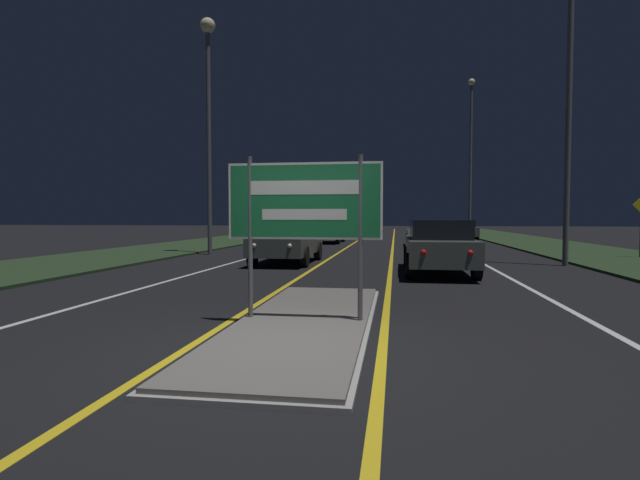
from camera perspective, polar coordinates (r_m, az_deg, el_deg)
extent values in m
plane|color=black|center=(5.86, -4.59, -12.88)|extent=(160.00, 160.00, 0.00)
cube|color=#999993|center=(7.32, -1.79, -9.52)|extent=(1.93, 6.34, 0.05)
cube|color=#66605B|center=(7.32, -1.79, -9.33)|extent=(1.81, 6.22, 0.10)
cube|color=#23381E|center=(27.73, -14.29, -0.57)|extent=(5.00, 100.00, 0.08)
cube|color=#23381E|center=(26.83, 26.43, -0.87)|extent=(5.00, 100.00, 0.08)
cube|color=gold|center=(30.64, 4.04, -0.26)|extent=(0.12, 70.00, 0.01)
cube|color=gold|center=(30.54, 8.36, -0.29)|extent=(0.12, 70.00, 0.01)
cube|color=silver|center=(31.03, -1.58, -0.22)|extent=(0.12, 70.00, 0.01)
cube|color=silver|center=(30.68, 14.06, -0.33)|extent=(0.12, 70.00, 0.01)
cube|color=silver|center=(31.70, -6.92, -0.17)|extent=(0.10, 70.00, 0.01)
cube|color=silver|center=(31.10, 19.57, -0.36)|extent=(0.10, 70.00, 0.01)
cylinder|color=#56565B|center=(7.35, -7.99, 0.32)|extent=(0.07, 0.07, 2.35)
cylinder|color=#56565B|center=(7.06, 4.64, 0.24)|extent=(0.07, 0.07, 2.35)
cube|color=#19703D|center=(7.16, -1.81, 4.48)|extent=(2.24, 0.04, 1.10)
cube|color=white|center=(7.14, -1.84, 4.48)|extent=(2.24, 0.00, 1.10)
cube|color=#19703D|center=(7.14, -1.84, 4.48)|extent=(2.17, 0.01, 1.03)
cube|color=white|center=(7.14, -1.85, 6.02)|extent=(1.57, 0.01, 0.20)
cube|color=white|center=(7.13, -1.85, 2.94)|extent=(1.23, 0.01, 0.15)
cylinder|color=#56565B|center=(21.34, -12.58, 10.72)|extent=(0.18, 0.18, 9.16)
sphere|color=beige|center=(22.51, -12.72, 22.81)|extent=(0.61, 0.61, 0.61)
cylinder|color=#56565B|center=(18.14, 26.58, 14.65)|extent=(0.18, 0.18, 10.84)
cylinder|color=#56565B|center=(34.66, 16.82, 8.44)|extent=(0.18, 0.18, 10.24)
sphere|color=beige|center=(35.58, 16.94, 16.89)|extent=(0.44, 0.44, 0.44)
cube|color=#4C514C|center=(14.35, 13.35, -1.06)|extent=(1.72, 4.79, 0.65)
cube|color=black|center=(14.04, 13.47, 1.22)|extent=(1.51, 2.49, 0.51)
sphere|color=red|center=(11.95, 11.74, -1.39)|extent=(0.14, 0.14, 0.14)
sphere|color=red|center=(12.05, 16.80, -1.42)|extent=(0.14, 0.14, 0.14)
cylinder|color=black|center=(15.81, 9.94, -1.87)|extent=(0.22, 0.66, 0.66)
cylinder|color=black|center=(15.93, 15.83, -1.89)|extent=(0.22, 0.66, 0.66)
cylinder|color=black|center=(12.85, 10.24, -2.91)|extent=(0.22, 0.66, 0.66)
cylinder|color=black|center=(13.00, 17.47, -2.93)|extent=(0.22, 0.66, 0.66)
cube|color=silver|center=(27.12, 11.83, 0.56)|extent=(1.74, 4.14, 0.56)
cube|color=black|center=(26.86, 11.87, 1.71)|extent=(1.53, 2.15, 0.53)
sphere|color=red|center=(25.05, 10.86, 0.56)|extent=(0.14, 0.14, 0.14)
sphere|color=red|center=(25.11, 13.32, 0.54)|extent=(0.14, 0.14, 0.14)
cylinder|color=black|center=(28.38, 10.01, 0.11)|extent=(0.22, 0.64, 0.64)
cylinder|color=black|center=(28.47, 13.35, 0.08)|extent=(0.22, 0.64, 0.64)
cylinder|color=black|center=(25.82, 10.14, -0.14)|extent=(0.22, 0.64, 0.64)
cylinder|color=black|center=(25.91, 13.81, -0.17)|extent=(0.22, 0.64, 0.64)
cube|color=#4C514C|center=(34.99, 15.70, 0.98)|extent=(1.83, 4.79, 0.58)
cube|color=black|center=(34.69, 15.77, 1.78)|extent=(1.61, 2.49, 0.41)
sphere|color=red|center=(32.56, 15.23, 1.00)|extent=(0.14, 0.14, 0.14)
sphere|color=red|center=(32.71, 17.20, 0.98)|extent=(0.14, 0.14, 0.14)
cylinder|color=black|center=(36.38, 14.04, 0.60)|extent=(0.22, 0.61, 0.61)
cylinder|color=black|center=(36.59, 16.77, 0.58)|extent=(0.22, 0.61, 0.61)
cylinder|color=black|center=(33.43, 14.52, 0.42)|extent=(0.22, 0.61, 0.61)
cylinder|color=black|center=(33.65, 17.48, 0.40)|extent=(0.22, 0.61, 0.61)
cube|color=#4C514C|center=(16.94, -3.74, -0.49)|extent=(1.75, 4.34, 0.62)
cube|color=black|center=(17.17, -3.56, 1.39)|extent=(1.54, 2.26, 0.48)
sphere|color=white|center=(14.99, -7.54, -0.63)|extent=(0.14, 0.14, 0.14)
sphere|color=white|center=(14.72, -3.47, -0.67)|extent=(0.14, 0.14, 0.14)
cylinder|color=black|center=(15.87, -7.73, -1.84)|extent=(0.22, 0.66, 0.66)
cylinder|color=black|center=(15.48, -1.78, -1.93)|extent=(0.22, 0.66, 0.66)
cylinder|color=black|center=(18.45, -5.38, -1.20)|extent=(0.22, 0.66, 0.66)
cylinder|color=black|center=(18.12, -0.25, -1.25)|extent=(0.22, 0.66, 0.66)
cube|color=black|center=(30.00, 0.75, 0.86)|extent=(1.79, 4.56, 0.55)
cube|color=black|center=(30.26, 0.82, 1.91)|extent=(1.57, 2.37, 0.54)
sphere|color=white|center=(27.85, -1.02, 0.86)|extent=(0.14, 0.14, 0.14)
sphere|color=white|center=(27.69, 1.24, 0.85)|extent=(0.14, 0.14, 0.14)
cylinder|color=black|center=(28.75, -1.32, 0.23)|extent=(0.22, 0.69, 0.69)
cylinder|color=black|center=(28.51, 2.06, 0.21)|extent=(0.22, 0.69, 0.69)
cylinder|color=black|center=(31.54, -0.43, 0.45)|extent=(0.22, 0.69, 0.69)
cylinder|color=black|center=(31.31, 2.65, 0.43)|extent=(0.22, 0.69, 0.69)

